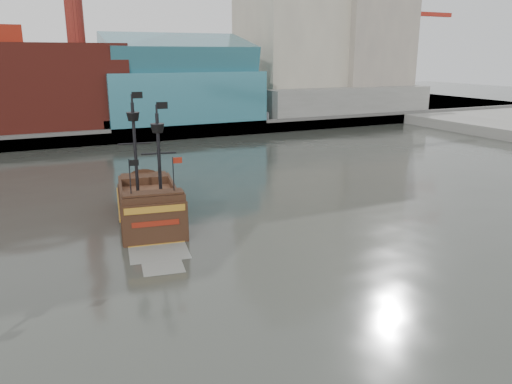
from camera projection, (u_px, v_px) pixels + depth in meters
ground at (343, 279)px, 34.74m from camera, size 400.00×400.00×0.00m
promenade_far at (111, 118)px, 114.58m from camera, size 220.00×60.00×2.00m
seawall at (140, 135)px, 88.81m from camera, size 220.00×1.00×2.60m
skyline at (134, 8)px, 103.98m from camera, size 149.00×45.00×62.00m
crane_a at (412, 39)px, 133.55m from camera, size 22.50×4.00×32.25m
crane_b at (413, 53)px, 147.16m from camera, size 19.10×4.00×26.25m
pirate_ship at (150, 209)px, 46.78m from camera, size 7.64×17.55×12.70m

